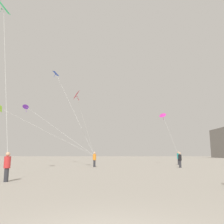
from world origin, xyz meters
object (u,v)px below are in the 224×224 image
at_px(kite_lime_delta, 1,109).
at_px(kite_crimson_delta, 76,95).
at_px(kite_magenta_diamond, 163,115).
at_px(person_in_red, 7,165).
at_px(kite_violet_diamond, 27,108).
at_px(kite_cobalt_delta, 57,75).
at_px(person_in_teal, 179,158).
at_px(kite_emerald_delta, 4,8).
at_px(person_in_black, 180,159).
at_px(person_in_orange, 94,159).

bearing_deg(kite_lime_delta, kite_crimson_delta, -29.78).
height_order(kite_magenta_diamond, kite_crimson_delta, kite_crimson_delta).
bearing_deg(person_in_red, kite_violet_diamond, 23.93).
bearing_deg(kite_cobalt_delta, person_in_red, -82.44).
bearing_deg(person_in_teal, kite_cobalt_delta, 24.03).
relative_size(person_in_red, person_in_teal, 0.88).
height_order(kite_magenta_diamond, kite_lime_delta, kite_lime_delta).
distance_m(kite_magenta_diamond, kite_lime_delta, 23.21).
bearing_deg(kite_crimson_delta, kite_magenta_diamond, 38.19).
distance_m(person_in_teal, kite_emerald_delta, 27.37).
bearing_deg(person_in_black, person_in_red, 81.31).
distance_m(person_in_red, kite_violet_diamond, 18.71).
bearing_deg(kite_violet_diamond, person_in_red, -71.78).
bearing_deg(kite_cobalt_delta, kite_emerald_delta, -90.77).
height_order(person_in_black, person_in_orange, person_in_orange).
height_order(kite_emerald_delta, kite_lime_delta, kite_emerald_delta).
bearing_deg(person_in_red, kite_lime_delta, 33.69).
relative_size(person_in_red, kite_emerald_delta, 0.13).
distance_m(person_in_teal, kite_crimson_delta, 17.22).
bearing_deg(kite_lime_delta, kite_emerald_delta, -65.04).
bearing_deg(person_in_red, person_in_black, -39.21).
height_order(person_in_orange, kite_violet_diamond, kite_violet_diamond).
height_order(person_in_black, person_in_teal, person_in_teal).
relative_size(person_in_black, kite_cobalt_delta, 0.13).
xyz_separation_m(person_in_black, kite_magenta_diamond, (-0.19, 7.37, 6.26)).
xyz_separation_m(kite_magenta_diamond, kite_lime_delta, (-23.08, -2.37, 0.59)).
relative_size(kite_violet_diamond, kite_lime_delta, 0.67).
height_order(kite_crimson_delta, kite_emerald_delta, kite_emerald_delta).
bearing_deg(person_in_black, kite_magenta_diamond, -52.28).
xyz_separation_m(kite_crimson_delta, kite_emerald_delta, (-4.71, -8.19, 5.23)).
bearing_deg(kite_crimson_delta, kite_emerald_delta, -119.89).
bearing_deg(kite_cobalt_delta, person_in_orange, -41.20).
height_order(person_in_black, kite_cobalt_delta, kite_cobalt_delta).
xyz_separation_m(kite_violet_diamond, kite_lime_delta, (-4.35, 1.87, 0.24)).
relative_size(person_in_orange, kite_lime_delta, 0.12).
xyz_separation_m(person_in_teal, kite_cobalt_delta, (-17.83, 0.03, 12.33)).
distance_m(kite_crimson_delta, kite_cobalt_delta, 10.98).
bearing_deg(kite_emerald_delta, kite_lime_delta, 114.96).
bearing_deg(kite_violet_diamond, kite_lime_delta, 156.75).
xyz_separation_m(person_in_orange, kite_cobalt_delta, (-6.37, 5.58, 12.38)).
bearing_deg(person_in_orange, person_in_teal, 32.28).
distance_m(person_in_black, kite_magenta_diamond, 9.67).
distance_m(person_in_red, kite_crimson_delta, 13.89).
height_order(person_in_orange, person_in_red, person_in_orange).
relative_size(person_in_teal, kite_violet_diamond, 0.19).
xyz_separation_m(person_in_red, person_in_teal, (15.14, 20.24, 0.12)).
height_order(person_in_orange, kite_cobalt_delta, kite_cobalt_delta).
bearing_deg(person_in_black, kite_crimson_delta, 44.30).
distance_m(person_in_black, person_in_teal, 6.96).
relative_size(kite_crimson_delta, kite_cobalt_delta, 0.57).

